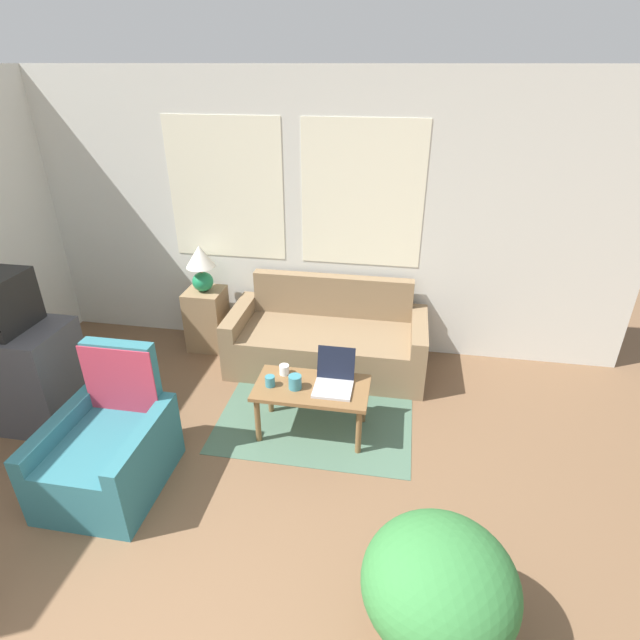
{
  "coord_description": "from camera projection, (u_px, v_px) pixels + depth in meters",
  "views": [
    {
      "loc": [
        0.96,
        -0.9,
        2.61
      ],
      "look_at": [
        0.34,
        2.63,
        0.75
      ],
      "focal_mm": 28.0,
      "sensor_mm": 36.0,
      "label": 1
    }
  ],
  "objects": [
    {
      "name": "wall_back",
      "position": [
        301.0,
        218.0,
        4.67
      ],
      "size": [
        6.1,
        0.06,
        2.6
      ],
      "color": "silver",
      "rests_on": "ground_plane"
    },
    {
      "name": "rug",
      "position": [
        322.0,
        395.0,
        4.38
      ],
      "size": [
        1.56,
        1.77,
        0.01
      ],
      "color": "#476651",
      "rests_on": "ground_plane"
    },
    {
      "name": "couch",
      "position": [
        328.0,
        341.0,
        4.74
      ],
      "size": [
        1.82,
        0.8,
        0.81
      ],
      "color": "#846B4C",
      "rests_on": "ground_plane"
    },
    {
      "name": "armchair",
      "position": [
        111.0,
        450.0,
        3.39
      ],
      "size": [
        0.7,
        0.82,
        0.94
      ],
      "color": "#2D6B75",
      "rests_on": "ground_plane"
    },
    {
      "name": "tv_dresser",
      "position": [
        12.0,
        374.0,
        3.94
      ],
      "size": [
        0.99,
        0.57,
        0.84
      ],
      "color": "#424247",
      "rests_on": "ground_plane"
    },
    {
      "name": "side_table",
      "position": [
        207.0,
        319.0,
        5.02
      ],
      "size": [
        0.36,
        0.36,
        0.62
      ],
      "color": "#937551",
      "rests_on": "ground_plane"
    },
    {
      "name": "table_lamp",
      "position": [
        201.0,
        265.0,
        4.75
      ],
      "size": [
        0.28,
        0.28,
        0.46
      ],
      "color": "#1E8451",
      "rests_on": "side_table"
    },
    {
      "name": "coffee_table",
      "position": [
        312.0,
        392.0,
        3.8
      ],
      "size": [
        0.87,
        0.47,
        0.42
      ],
      "color": "brown",
      "rests_on": "ground_plane"
    },
    {
      "name": "laptop",
      "position": [
        334.0,
        379.0,
        3.76
      ],
      "size": [
        0.29,
        0.33,
        0.27
      ],
      "color": "#B7B7BC",
      "rests_on": "coffee_table"
    },
    {
      "name": "cup_navy",
      "position": [
        270.0,
        381.0,
        3.77
      ],
      "size": [
        0.07,
        0.07,
        0.08
      ],
      "color": "teal",
      "rests_on": "coffee_table"
    },
    {
      "name": "cup_yellow",
      "position": [
        284.0,
        370.0,
        3.91
      ],
      "size": [
        0.08,
        0.08,
        0.08
      ],
      "color": "white",
      "rests_on": "coffee_table"
    },
    {
      "name": "cup_white",
      "position": [
        295.0,
        382.0,
        3.73
      ],
      "size": [
        0.1,
        0.1,
        0.11
      ],
      "color": "teal",
      "rests_on": "coffee_table"
    },
    {
      "name": "potted_plant",
      "position": [
        439.0,
        588.0,
        2.31
      ],
      "size": [
        0.73,
        0.73,
        0.75
      ],
      "color": "#996B42",
      "rests_on": "ground_plane"
    }
  ]
}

